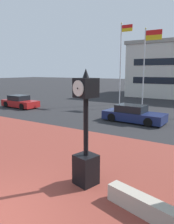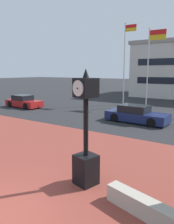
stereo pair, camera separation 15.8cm
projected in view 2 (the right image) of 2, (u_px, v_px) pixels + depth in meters
The scene contains 7 objects.
plaza_brick_paving at pixel (52, 183), 7.52m from camera, with size 44.00×12.75×0.01m, color brown.
planter_wall at pixel (159, 215), 5.47m from camera, with size 3.20×0.40×0.50m, color #ADA393.
street_clock at pixel (86, 140), 7.25m from camera, with size 0.83×0.83×3.87m.
car_street_mid at pixel (24, 102), 23.33m from camera, with size 4.27×2.00×1.28m.
car_street_far at pixel (136, 115), 16.49m from camera, with size 4.67×2.08×1.28m.
flagpole_primary at pixel (125, 60), 24.24m from camera, with size 1.33×0.14×8.92m.
flagpole_secondary at pixel (150, 60), 22.75m from camera, with size 1.75×0.14×8.13m.
Camera 2 is at (4.84, -2.76, 3.79)m, focal length 35.30 mm.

